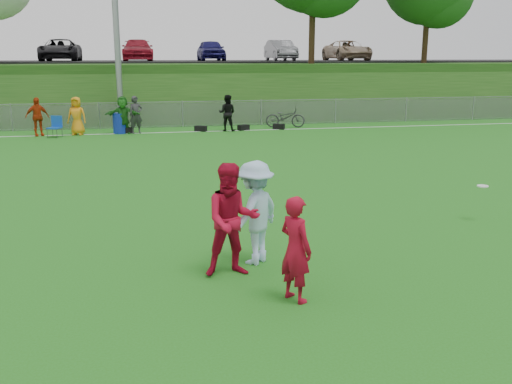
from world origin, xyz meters
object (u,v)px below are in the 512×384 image
object	(u,v)px
recycling_bin	(120,123)
frisbee	(483,186)
player_red_left	(296,249)
player_red_center	(232,220)
bicycle	(285,117)
player_blue	(255,213)

from	to	relation	value
recycling_bin	frisbee	bearing A→B (deg)	-63.55
player_red_left	player_red_center	bearing A→B (deg)	3.25
player_red_center	frisbee	world-z (taller)	player_red_center
player_red_center	recycling_bin	xyz separation A→B (m)	(-2.23, 18.09, -0.46)
bicycle	frisbee	bearing A→B (deg)	-164.19
player_blue	bicycle	xyz separation A→B (m)	(5.26, 18.25, -0.38)
player_red_center	bicycle	xyz separation A→B (m)	(5.73, 18.73, -0.42)
player_blue	frisbee	distance (m)	5.51
player_blue	frisbee	world-z (taller)	player_blue
player_red_center	player_blue	size ratio (longest dim) A/B	1.04
player_red_center	bicycle	size ratio (longest dim) A/B	0.96
player_blue	player_red_center	bearing A→B (deg)	2.64
player_red_left	frisbee	size ratio (longest dim) A/B	6.50
player_blue	recycling_bin	size ratio (longest dim) A/B	1.93
player_red_left	bicycle	world-z (taller)	player_red_left
player_red_left	recycling_bin	xyz separation A→B (m)	(-2.96, 19.26, -0.32)
player_red_center	frisbee	bearing A→B (deg)	18.79
player_red_left	frisbee	xyz separation A→B (m)	(5.04, 3.18, -0.02)
player_red_center	bicycle	bearing A→B (deg)	72.52
player_red_center	player_red_left	bearing A→B (deg)	-58.31
player_red_left	player_blue	world-z (taller)	player_blue
player_red_center	recycling_bin	size ratio (longest dim) A/B	2.01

